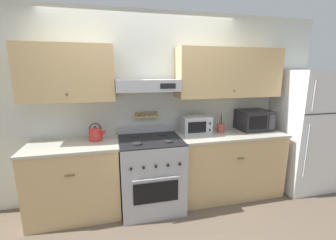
{
  "coord_description": "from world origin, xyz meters",
  "views": [
    {
      "loc": [
        -0.43,
        -2.43,
        1.77
      ],
      "look_at": [
        0.23,
        0.26,
        1.17
      ],
      "focal_mm": 24.0,
      "sensor_mm": 36.0,
      "label": 1
    }
  ],
  "objects_px": {
    "toaster_oven": "(196,125)",
    "refrigerator": "(305,130)",
    "microwave": "(253,120)",
    "utensil_crock": "(221,127)",
    "stove_range": "(151,173)",
    "tea_kettle": "(96,134)"
  },
  "relations": [
    {
      "from": "utensil_crock",
      "to": "microwave",
      "type": "bearing_deg",
      "value": 1.9
    },
    {
      "from": "toaster_oven",
      "to": "refrigerator",
      "type": "bearing_deg",
      "value": -4.91
    },
    {
      "from": "stove_range",
      "to": "tea_kettle",
      "type": "height_order",
      "value": "tea_kettle"
    },
    {
      "from": "refrigerator",
      "to": "tea_kettle",
      "type": "xyz_separation_m",
      "value": [
        -3.04,
        0.15,
        0.11
      ]
    },
    {
      "from": "tea_kettle",
      "to": "utensil_crock",
      "type": "relative_size",
      "value": 0.81
    },
    {
      "from": "microwave",
      "to": "refrigerator",
      "type": "bearing_deg",
      "value": -11.84
    },
    {
      "from": "toaster_oven",
      "to": "tea_kettle",
      "type": "bearing_deg",
      "value": 179.93
    },
    {
      "from": "tea_kettle",
      "to": "utensil_crock",
      "type": "height_order",
      "value": "utensil_crock"
    },
    {
      "from": "utensil_crock",
      "to": "toaster_oven",
      "type": "height_order",
      "value": "utensil_crock"
    },
    {
      "from": "stove_range",
      "to": "tea_kettle",
      "type": "bearing_deg",
      "value": 166.99
    },
    {
      "from": "refrigerator",
      "to": "microwave",
      "type": "relative_size",
      "value": 3.93
    },
    {
      "from": "tea_kettle",
      "to": "refrigerator",
      "type": "bearing_deg",
      "value": -2.79
    },
    {
      "from": "microwave",
      "to": "toaster_oven",
      "type": "distance_m",
      "value": 0.92
    },
    {
      "from": "refrigerator",
      "to": "toaster_oven",
      "type": "xyz_separation_m",
      "value": [
        -1.71,
        0.15,
        0.15
      ]
    },
    {
      "from": "stove_range",
      "to": "tea_kettle",
      "type": "distance_m",
      "value": 0.87
    },
    {
      "from": "tea_kettle",
      "to": "microwave",
      "type": "bearing_deg",
      "value": 0.46
    },
    {
      "from": "stove_range",
      "to": "toaster_oven",
      "type": "relative_size",
      "value": 2.64
    },
    {
      "from": "refrigerator",
      "to": "utensil_crock",
      "type": "distance_m",
      "value": 1.34
    },
    {
      "from": "refrigerator",
      "to": "microwave",
      "type": "height_order",
      "value": "refrigerator"
    },
    {
      "from": "microwave",
      "to": "utensil_crock",
      "type": "relative_size",
      "value": 1.65
    },
    {
      "from": "stove_range",
      "to": "microwave",
      "type": "height_order",
      "value": "microwave"
    },
    {
      "from": "refrigerator",
      "to": "tea_kettle",
      "type": "distance_m",
      "value": 3.05
    }
  ]
}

